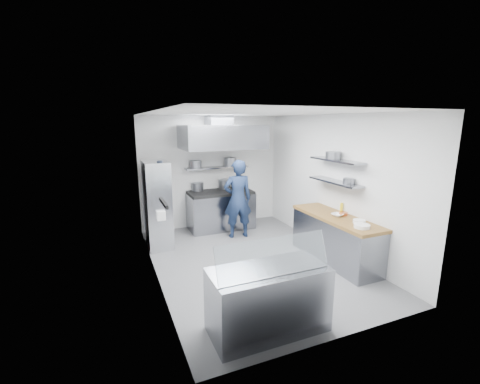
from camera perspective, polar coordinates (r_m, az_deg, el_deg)
name	(u,v)px	position (r m, az deg, el deg)	size (l,w,h in m)	color
floor	(252,261)	(6.39, 2.13, -12.10)	(5.00, 5.00, 0.00)	#58585B
ceiling	(253,113)	(5.82, 2.35, 13.87)	(5.00, 5.00, 0.00)	silver
wall_back	(211,172)	(8.25, -5.12, 3.63)	(3.60, 0.02, 2.80)	white
wall_front	(344,232)	(3.91, 17.97, -6.84)	(3.60, 0.02, 2.80)	white
wall_left	(153,199)	(5.46, -15.18, -1.27)	(5.00, 0.02, 2.80)	white
wall_right	(331,183)	(6.89, 15.94, 1.47)	(5.00, 0.02, 2.80)	white
gas_range	(221,211)	(8.11, -3.45, -3.37)	(1.60, 0.80, 0.90)	gray
cooktop	(220,192)	(7.99, -3.50, -0.06)	(1.57, 0.78, 0.06)	black
stock_pot_left	(197,186)	(8.12, -7.58, 1.00)	(0.30, 0.30, 0.20)	slate
stock_pot_mid	(224,184)	(8.27, -2.78, 1.44)	(0.30, 0.30, 0.24)	slate
stock_pot_right	(237,184)	(8.42, -0.53, 1.37)	(0.23, 0.23, 0.16)	slate
over_range_shelf	(217,168)	(8.11, -4.11, 4.35)	(1.60, 0.30, 0.04)	gray
shelf_pot_a	(196,164)	(7.97, -7.89, 4.92)	(0.29, 0.29, 0.18)	slate
shelf_pot_b	(230,162)	(8.18, -1.73, 5.37)	(0.30, 0.30, 0.22)	slate
extractor_hood	(222,137)	(7.65, -3.19, 9.75)	(1.90, 1.15, 0.55)	gray
hood_duct	(219,120)	(7.85, -3.79, 12.59)	(0.55, 0.55, 0.24)	slate
red_firebox	(162,174)	(7.90, -13.66, 3.09)	(0.22, 0.10, 0.26)	red
chef	(238,199)	(7.38, -0.40, -1.25)	(0.66, 0.43, 1.82)	#152340
wire_rack	(157,204)	(7.09, -14.51, -2.09)	(0.50, 0.90, 1.85)	silver
rack_bin_a	(161,215)	(6.69, -13.88, -4.02)	(0.16, 0.21, 0.18)	white
rack_bin_b	(157,188)	(6.88, -14.52, 0.69)	(0.14, 0.18, 0.16)	yellow
rack_jar	(160,165)	(6.60, -14.05, 4.63)	(0.11, 0.11, 0.18)	black
knife_strip	(164,203)	(4.56, -13.42, -1.88)	(0.04, 0.55, 0.05)	black
prep_counter_base	(335,240)	(6.50, 16.50, -8.18)	(0.62, 2.00, 0.84)	gray
prep_counter_top	(336,218)	(6.36, 16.75, -4.38)	(0.65, 2.04, 0.06)	brown
plate_stack_a	(362,226)	(5.80, 20.86, -5.69)	(0.26, 0.26, 0.06)	white
plate_stack_b	(359,222)	(6.04, 20.43, -4.94)	(0.22, 0.22, 0.06)	white
copper_pan	(343,214)	(6.45, 17.87, -3.68)	(0.17, 0.17, 0.06)	#C46237
squeeze_bottle	(341,207)	(6.65, 17.58, -2.64)	(0.06, 0.06, 0.18)	yellow
mixing_bowl	(337,215)	(6.34, 16.92, -3.92)	(0.21, 0.21, 0.05)	white
wall_shelf_lower	(335,182)	(6.55, 16.52, 1.77)	(0.30, 1.30, 0.04)	gray
wall_shelf_upper	(336,160)	(6.49, 16.75, 5.42)	(0.30, 1.30, 0.04)	gray
shelf_pot_c	(349,181)	(6.30, 18.74, 1.88)	(0.20, 0.20, 0.10)	slate
shelf_pot_d	(333,155)	(6.53, 16.18, 6.30)	(0.28, 0.28, 0.14)	slate
display_case	(268,300)	(4.33, 5.03, -18.55)	(1.50, 0.70, 0.85)	gray
display_glass	(274,256)	(3.94, 6.03, -11.28)	(1.47, 0.02, 0.45)	silver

